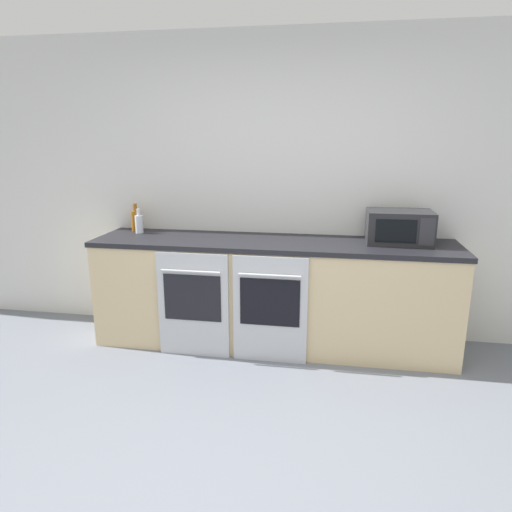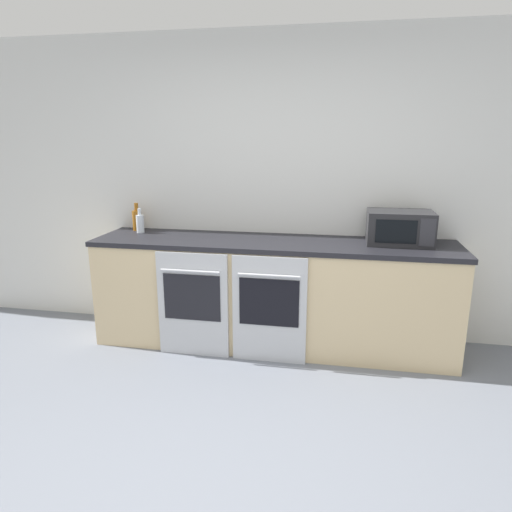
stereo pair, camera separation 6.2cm
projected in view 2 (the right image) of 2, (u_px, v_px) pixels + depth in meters
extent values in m
plane|color=slate|center=(214.00, 505.00, 2.21)|extent=(16.00, 16.00, 0.00)
cube|color=silver|center=(279.00, 189.00, 3.98)|extent=(10.00, 0.06, 2.60)
cube|color=#D1B789|center=(273.00, 295.00, 3.86)|extent=(2.96, 0.64, 0.87)
cube|color=black|center=(273.00, 243.00, 3.75)|extent=(2.99, 0.66, 0.04)
cube|color=#B7BABF|center=(193.00, 305.00, 3.65)|extent=(0.58, 0.03, 0.86)
cube|color=black|center=(192.00, 298.00, 3.62)|extent=(0.47, 0.01, 0.38)
cylinder|color=#B7BABF|center=(190.00, 271.00, 3.54)|extent=(0.48, 0.02, 0.02)
cube|color=#B7BABF|center=(269.00, 310.00, 3.54)|extent=(0.58, 0.03, 0.86)
cube|color=black|center=(269.00, 303.00, 3.51)|extent=(0.47, 0.01, 0.38)
cylinder|color=#B7BABF|center=(269.00, 276.00, 3.43)|extent=(0.48, 0.02, 0.02)
cube|color=#232326|center=(400.00, 228.00, 3.61)|extent=(0.50, 0.34, 0.26)
cube|color=black|center=(396.00, 232.00, 3.45)|extent=(0.30, 0.01, 0.18)
cube|color=#2D2D33|center=(428.00, 233.00, 3.41)|extent=(0.11, 0.01, 0.21)
cylinder|color=#8C5114|center=(137.00, 221.00, 4.15)|extent=(0.08, 0.08, 0.18)
cylinder|color=#8C5114|center=(136.00, 207.00, 4.11)|extent=(0.03, 0.03, 0.07)
cylinder|color=silver|center=(140.00, 224.00, 4.05)|extent=(0.07, 0.07, 0.16)
cylinder|color=silver|center=(139.00, 212.00, 4.02)|extent=(0.03, 0.03, 0.06)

